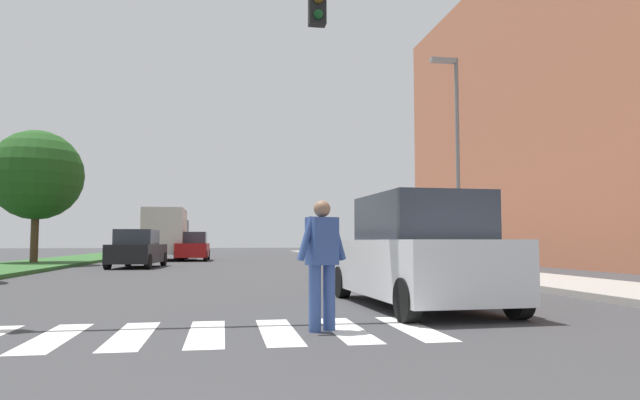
% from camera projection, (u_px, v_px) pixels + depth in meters
% --- Properties ---
extents(ground_plane, '(140.00, 140.00, 0.00)m').
position_uv_depth(ground_plane, '(220.00, 263.00, 30.57)').
color(ground_plane, '#38383A').
extents(crosswalk, '(5.85, 2.20, 0.01)m').
position_uv_depth(crosswalk, '(207.00, 333.00, 7.12)').
color(crosswalk, silver).
rests_on(crosswalk, ground_plane).
extents(median_strip, '(4.10, 64.00, 0.15)m').
position_uv_depth(median_strip, '(40.00, 264.00, 27.20)').
color(median_strip, '#2D5B28').
rests_on(median_strip, ground_plane).
extents(tree_far, '(4.36, 4.36, 6.41)m').
position_uv_depth(tree_far, '(37.00, 175.00, 27.63)').
color(tree_far, '#4C3823').
rests_on(tree_far, median_strip).
extents(sidewalk_right, '(3.00, 64.00, 0.15)m').
position_uv_depth(sidewalk_right, '(387.00, 262.00, 30.08)').
color(sidewalk_right, '#9E9991').
rests_on(sidewalk_right, ground_plane).
extents(street_lamp_right, '(1.02, 0.24, 7.50)m').
position_uv_depth(street_lamp_right, '(455.00, 143.00, 19.96)').
color(street_lamp_right, slate).
rests_on(street_lamp_right, sidewalk_right).
extents(pedestrian_performer, '(0.72, 0.37, 1.69)m').
position_uv_depth(pedestrian_performer, '(322.00, 258.00, 7.38)').
color(pedestrian_performer, '#334C8C').
rests_on(pedestrian_performer, ground_plane).
extents(suv_crossing, '(2.15, 4.68, 1.97)m').
position_uv_depth(suv_crossing, '(417.00, 254.00, 10.04)').
color(suv_crossing, silver).
rests_on(suv_crossing, ground_plane).
extents(sedan_midblock, '(2.18, 4.43, 1.67)m').
position_uv_depth(sedan_midblock, '(137.00, 250.00, 25.05)').
color(sedan_midblock, black).
rests_on(sedan_midblock, ground_plane).
extents(sedan_distant, '(1.92, 4.13, 1.71)m').
position_uv_depth(sedan_distant, '(193.00, 247.00, 33.90)').
color(sedan_distant, maroon).
rests_on(sedan_distant, ground_plane).
extents(truck_box_delivery, '(2.40, 6.20, 3.10)m').
position_uv_depth(truck_box_delivery, '(166.00, 233.00, 34.95)').
color(truck_box_delivery, '#474C51').
rests_on(truck_box_delivery, ground_plane).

